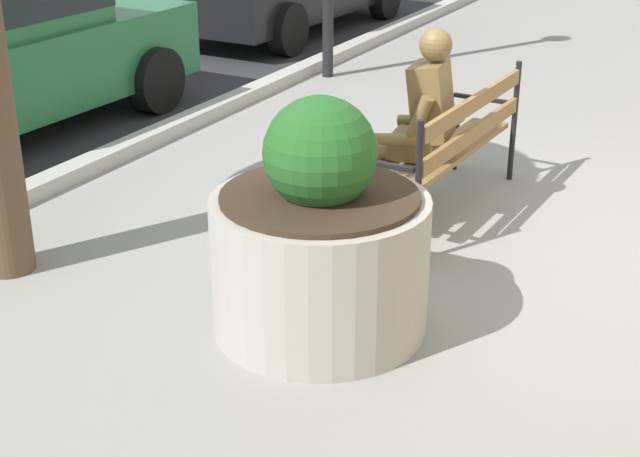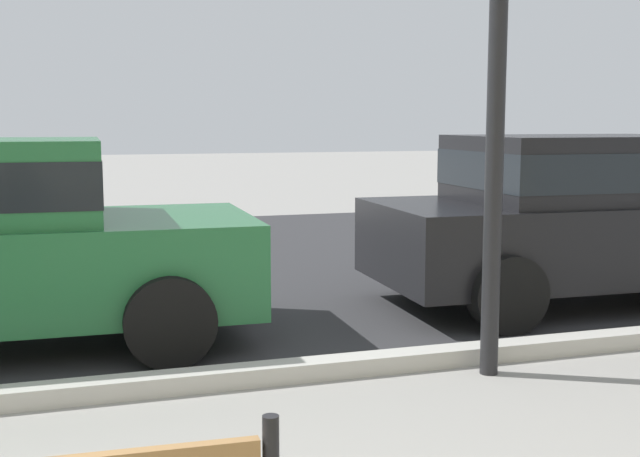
% 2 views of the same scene
% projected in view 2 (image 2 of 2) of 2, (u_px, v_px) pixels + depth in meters
% --- Properties ---
extents(street_surface, '(60.00, 9.00, 0.01)m').
position_uv_depth(street_surface, '(2.00, 273.00, 9.09)').
color(street_surface, '#2D2D30').
rests_on(street_surface, ground).
extents(parked_car_black, '(4.14, 2.01, 1.56)m').
position_uv_depth(parked_car_black, '(587.00, 213.00, 7.59)').
color(parked_car_black, black).
rests_on(parked_car_black, ground).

